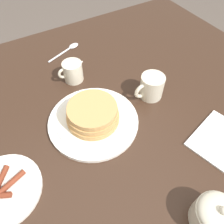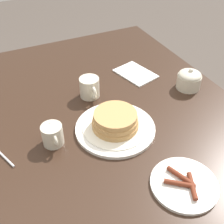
{
  "view_description": "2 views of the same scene",
  "coord_description": "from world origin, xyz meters",
  "px_view_note": "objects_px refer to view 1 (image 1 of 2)",
  "views": [
    {
      "loc": [
        0.2,
        0.41,
        1.31
      ],
      "look_at": [
        -0.01,
        0.05,
        0.8
      ],
      "focal_mm": 35.0,
      "sensor_mm": 36.0,
      "label": 1
    },
    {
      "loc": [
        0.68,
        -0.28,
        1.43
      ],
      "look_at": [
        -0.01,
        0.05,
        0.8
      ],
      "focal_mm": 45.0,
      "sensor_mm": 36.0,
      "label": 2
    }
  ],
  "objects_px": {
    "creamer_pitcher": "(73,71)",
    "sugar_bowl": "(216,216)",
    "napkin": "(218,139)",
    "side_plate_bacon": "(3,190)",
    "pancake_plate": "(93,117)",
    "spoon": "(69,49)",
    "coffee_mug": "(151,87)"
  },
  "relations": [
    {
      "from": "coffee_mug",
      "to": "pancake_plate",
      "type": "bearing_deg",
      "value": 1.17
    },
    {
      "from": "spoon",
      "to": "pancake_plate",
      "type": "bearing_deg",
      "value": 77.37
    },
    {
      "from": "side_plate_bacon",
      "to": "napkin",
      "type": "bearing_deg",
      "value": 163.91
    },
    {
      "from": "pancake_plate",
      "to": "creamer_pitcher",
      "type": "distance_m",
      "value": 0.21
    },
    {
      "from": "coffee_mug",
      "to": "spoon",
      "type": "bearing_deg",
      "value": -71.18
    },
    {
      "from": "sugar_bowl",
      "to": "creamer_pitcher",
      "type": "bearing_deg",
      "value": -83.35
    },
    {
      "from": "pancake_plate",
      "to": "coffee_mug",
      "type": "bearing_deg",
      "value": -178.83
    },
    {
      "from": "side_plate_bacon",
      "to": "creamer_pitcher",
      "type": "bearing_deg",
      "value": -138.55
    },
    {
      "from": "sugar_bowl",
      "to": "spoon",
      "type": "relative_size",
      "value": 0.61
    },
    {
      "from": "creamer_pitcher",
      "to": "napkin",
      "type": "bearing_deg",
      "value": 119.48
    },
    {
      "from": "napkin",
      "to": "creamer_pitcher",
      "type": "bearing_deg",
      "value": -60.52
    },
    {
      "from": "side_plate_bacon",
      "to": "napkin",
      "type": "relative_size",
      "value": 0.96
    },
    {
      "from": "pancake_plate",
      "to": "creamer_pitcher",
      "type": "xyz_separation_m",
      "value": [
        -0.03,
        -0.21,
        0.01
      ]
    },
    {
      "from": "pancake_plate",
      "to": "spoon",
      "type": "height_order",
      "value": "pancake_plate"
    },
    {
      "from": "side_plate_bacon",
      "to": "sugar_bowl",
      "type": "xyz_separation_m",
      "value": [
        -0.39,
        0.31,
        0.03
      ]
    },
    {
      "from": "pancake_plate",
      "to": "sugar_bowl",
      "type": "height_order",
      "value": "sugar_bowl"
    },
    {
      "from": "sugar_bowl",
      "to": "spoon",
      "type": "xyz_separation_m",
      "value": [
        0.01,
        -0.77,
        -0.04
      ]
    },
    {
      "from": "creamer_pitcher",
      "to": "sugar_bowl",
      "type": "relative_size",
      "value": 1.05
    },
    {
      "from": "side_plate_bacon",
      "to": "spoon",
      "type": "xyz_separation_m",
      "value": [
        -0.38,
        -0.46,
        -0.0
      ]
    },
    {
      "from": "pancake_plate",
      "to": "side_plate_bacon",
      "type": "height_order",
      "value": "pancake_plate"
    },
    {
      "from": "pancake_plate",
      "to": "spoon",
      "type": "bearing_deg",
      "value": -102.63
    },
    {
      "from": "creamer_pitcher",
      "to": "napkin",
      "type": "xyz_separation_m",
      "value": [
        -0.25,
        0.45,
        -0.03
      ]
    },
    {
      "from": "coffee_mug",
      "to": "spoon",
      "type": "height_order",
      "value": "coffee_mug"
    },
    {
      "from": "coffee_mug",
      "to": "spoon",
      "type": "relative_size",
      "value": 0.67
    },
    {
      "from": "side_plate_bacon",
      "to": "sugar_bowl",
      "type": "distance_m",
      "value": 0.5
    },
    {
      "from": "coffee_mug",
      "to": "sugar_bowl",
      "type": "xyz_separation_m",
      "value": [
        0.12,
        0.39,
        -0.0
      ]
    },
    {
      "from": "creamer_pitcher",
      "to": "sugar_bowl",
      "type": "xyz_separation_m",
      "value": [
        -0.07,
        0.59,
        0.0
      ]
    },
    {
      "from": "napkin",
      "to": "spoon",
      "type": "bearing_deg",
      "value": -72.58
    },
    {
      "from": "creamer_pitcher",
      "to": "napkin",
      "type": "distance_m",
      "value": 0.51
    },
    {
      "from": "coffee_mug",
      "to": "creamer_pitcher",
      "type": "relative_size",
      "value": 1.04
    },
    {
      "from": "pancake_plate",
      "to": "coffee_mug",
      "type": "height_order",
      "value": "coffee_mug"
    },
    {
      "from": "side_plate_bacon",
      "to": "creamer_pitcher",
      "type": "relative_size",
      "value": 1.88
    }
  ]
}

